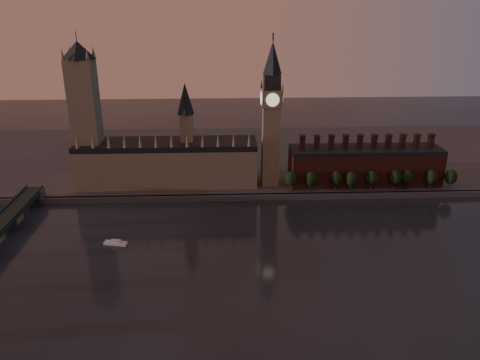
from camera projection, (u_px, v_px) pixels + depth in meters
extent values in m
plane|color=black|center=(271.00, 269.00, 244.92)|extent=(900.00, 900.00, 0.00)
cube|color=#4A4A50|center=(258.00, 197.00, 328.00)|extent=(900.00, 4.00, 4.00)
cube|color=#4A4A50|center=(250.00, 157.00, 411.81)|extent=(900.00, 180.00, 4.00)
cube|color=#7F725A|center=(168.00, 165.00, 342.98)|extent=(130.00, 30.00, 28.00)
cube|color=black|center=(166.00, 144.00, 337.18)|extent=(130.00, 30.00, 4.00)
cube|color=#7F725A|center=(187.00, 130.00, 334.14)|extent=(9.00, 9.00, 24.00)
cone|color=black|center=(185.00, 99.00, 325.80)|extent=(12.00, 12.00, 22.00)
cone|color=#7F725A|center=(77.00, 141.00, 319.33)|extent=(2.60, 2.60, 10.00)
cone|color=#7F725A|center=(93.00, 141.00, 319.75)|extent=(2.60, 2.60, 10.00)
cone|color=#7F725A|center=(109.00, 141.00, 320.16)|extent=(2.60, 2.60, 10.00)
cone|color=#7F725A|center=(124.00, 141.00, 320.57)|extent=(2.60, 2.60, 10.00)
cone|color=#7F725A|center=(140.00, 141.00, 320.99)|extent=(2.60, 2.60, 10.00)
cone|color=#7F725A|center=(156.00, 140.00, 321.40)|extent=(2.60, 2.60, 10.00)
cone|color=#7F725A|center=(171.00, 140.00, 321.81)|extent=(2.60, 2.60, 10.00)
cone|color=#7F725A|center=(187.00, 140.00, 322.23)|extent=(2.60, 2.60, 10.00)
cone|color=#7F725A|center=(203.00, 140.00, 322.64)|extent=(2.60, 2.60, 10.00)
cone|color=#7F725A|center=(218.00, 140.00, 323.05)|extent=(2.60, 2.60, 10.00)
cone|color=#7F725A|center=(234.00, 139.00, 323.47)|extent=(2.60, 2.60, 10.00)
cone|color=#7F725A|center=(249.00, 139.00, 323.88)|extent=(2.60, 2.60, 10.00)
cube|color=#7F725A|center=(87.00, 125.00, 329.63)|extent=(18.00, 18.00, 90.00)
cone|color=black|center=(78.00, 50.00, 311.14)|extent=(24.00, 24.00, 12.00)
cylinder|color=#232326|center=(77.00, 41.00, 308.97)|extent=(0.50, 0.50, 12.00)
cone|color=#7F725A|center=(62.00, 55.00, 304.11)|extent=(3.00, 3.00, 8.00)
cone|color=#7F725A|center=(87.00, 54.00, 304.72)|extent=(3.00, 3.00, 8.00)
cone|color=#7F725A|center=(70.00, 52.00, 319.01)|extent=(3.00, 3.00, 8.00)
cone|color=#7F725A|center=(93.00, 52.00, 319.62)|extent=(3.00, 3.00, 8.00)
cube|color=#7F725A|center=(270.00, 146.00, 335.78)|extent=(12.00, 12.00, 58.00)
cube|color=#7F725A|center=(272.00, 98.00, 323.09)|extent=(14.00, 14.00, 12.00)
cube|color=#232326|center=(272.00, 82.00, 319.11)|extent=(11.00, 11.00, 10.00)
cone|color=black|center=(273.00, 58.00, 313.31)|extent=(13.00, 13.00, 22.00)
cylinder|color=#232326|center=(273.00, 37.00, 308.41)|extent=(1.00, 1.00, 5.00)
cylinder|color=beige|center=(273.00, 100.00, 316.39)|extent=(9.00, 0.50, 9.00)
cylinder|color=beige|center=(271.00, 96.00, 329.80)|extent=(9.00, 0.50, 9.00)
cylinder|color=beige|center=(261.00, 98.00, 322.81)|extent=(0.50, 9.00, 9.00)
cylinder|color=beige|center=(282.00, 98.00, 323.37)|extent=(0.50, 9.00, 9.00)
cone|color=#7F725A|center=(263.00, 86.00, 313.53)|extent=(2.00, 2.00, 6.00)
cone|color=#7F725A|center=(283.00, 86.00, 314.03)|extent=(2.00, 2.00, 6.00)
cone|color=#7F725A|center=(262.00, 83.00, 325.63)|extent=(2.00, 2.00, 6.00)
cone|color=#7F725A|center=(280.00, 83.00, 326.13)|extent=(2.00, 2.00, 6.00)
cube|color=#552320|center=(364.00, 167.00, 344.64)|extent=(110.00, 25.00, 24.00)
cube|color=black|center=(366.00, 150.00, 339.74)|extent=(110.00, 25.00, 3.00)
cube|color=#552320|center=(302.00, 143.00, 335.76)|extent=(3.50, 3.50, 9.00)
cube|color=#232326|center=(303.00, 136.00, 333.95)|extent=(4.20, 4.20, 1.00)
cube|color=#552320|center=(317.00, 142.00, 336.16)|extent=(3.50, 3.50, 9.00)
cube|color=#232326|center=(317.00, 136.00, 334.35)|extent=(4.20, 4.20, 1.00)
cube|color=#552320|center=(331.00, 142.00, 336.56)|extent=(3.50, 3.50, 9.00)
cube|color=#232326|center=(332.00, 135.00, 334.75)|extent=(4.20, 4.20, 1.00)
cube|color=#552320|center=(345.00, 142.00, 336.97)|extent=(3.50, 3.50, 9.00)
cube|color=#232326|center=(346.00, 135.00, 335.15)|extent=(4.20, 4.20, 1.00)
cube|color=#552320|center=(360.00, 142.00, 337.37)|extent=(3.50, 3.50, 9.00)
cube|color=#232326|center=(360.00, 135.00, 335.56)|extent=(4.20, 4.20, 1.00)
cube|color=#552320|center=(374.00, 142.00, 337.77)|extent=(3.50, 3.50, 9.00)
cube|color=#232326|center=(375.00, 135.00, 335.96)|extent=(4.20, 4.20, 1.00)
cube|color=#552320|center=(388.00, 142.00, 338.17)|extent=(3.50, 3.50, 9.00)
cube|color=#232326|center=(389.00, 135.00, 336.36)|extent=(4.20, 4.20, 1.00)
cube|color=#552320|center=(403.00, 141.00, 338.57)|extent=(3.50, 3.50, 9.00)
cube|color=#232326|center=(403.00, 135.00, 336.76)|extent=(4.20, 4.20, 1.00)
cube|color=#552320|center=(417.00, 141.00, 338.98)|extent=(3.50, 3.50, 9.00)
cube|color=#232326|center=(418.00, 135.00, 337.16)|extent=(4.20, 4.20, 1.00)
cube|color=#552320|center=(431.00, 141.00, 339.38)|extent=(3.50, 3.50, 9.00)
cube|color=#232326|center=(432.00, 134.00, 337.57)|extent=(4.20, 4.20, 1.00)
cylinder|color=black|center=(291.00, 187.00, 332.10)|extent=(0.80, 0.80, 6.00)
ellipsoid|color=black|center=(291.00, 179.00, 329.74)|extent=(8.60, 8.60, 10.75)
cylinder|color=black|center=(310.00, 187.00, 331.97)|extent=(0.80, 0.80, 6.00)
ellipsoid|color=black|center=(311.00, 179.00, 329.62)|extent=(8.60, 8.60, 10.75)
cylinder|color=black|center=(336.00, 186.00, 333.16)|extent=(0.80, 0.80, 6.00)
ellipsoid|color=black|center=(336.00, 178.00, 330.80)|extent=(8.60, 8.60, 10.75)
cylinder|color=black|center=(351.00, 187.00, 332.15)|extent=(0.80, 0.80, 6.00)
ellipsoid|color=black|center=(351.00, 179.00, 329.80)|extent=(8.60, 8.60, 10.75)
cylinder|color=black|center=(371.00, 187.00, 333.13)|extent=(0.80, 0.80, 6.00)
ellipsoid|color=black|center=(372.00, 178.00, 330.77)|extent=(8.60, 8.60, 10.75)
cylinder|color=black|center=(394.00, 186.00, 334.22)|extent=(0.80, 0.80, 6.00)
ellipsoid|color=black|center=(395.00, 177.00, 331.87)|extent=(8.60, 8.60, 10.75)
cylinder|color=black|center=(406.00, 185.00, 335.19)|extent=(0.80, 0.80, 6.00)
ellipsoid|color=black|center=(407.00, 177.00, 332.84)|extent=(8.60, 8.60, 10.75)
cylinder|color=black|center=(430.00, 185.00, 335.00)|extent=(0.80, 0.80, 6.00)
ellipsoid|color=black|center=(432.00, 177.00, 332.64)|extent=(8.60, 8.60, 10.75)
cylinder|color=black|center=(449.00, 185.00, 335.23)|extent=(0.80, 0.80, 6.00)
ellipsoid|color=black|center=(451.00, 177.00, 332.87)|extent=(8.60, 8.60, 10.75)
cube|color=#4A4A50|center=(33.00, 194.00, 320.22)|extent=(14.00, 8.00, 6.00)
cylinder|color=#232326|center=(10.00, 224.00, 285.03)|extent=(8.00, 8.00, 7.75)
cylinder|color=#232326|center=(31.00, 201.00, 316.70)|extent=(8.00, 8.00, 7.75)
cube|color=silver|center=(116.00, 243.00, 268.78)|extent=(13.90, 6.54, 1.53)
cube|color=silver|center=(116.00, 241.00, 268.29)|extent=(6.21, 4.00, 1.15)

